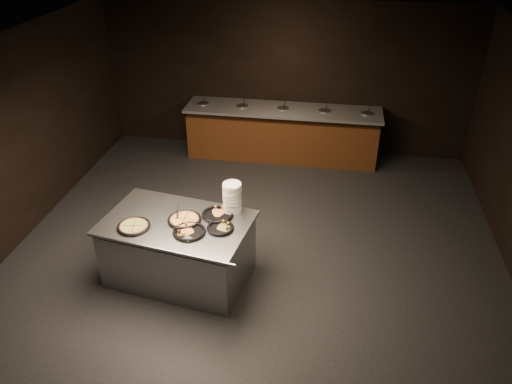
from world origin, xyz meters
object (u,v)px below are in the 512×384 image
serving_counter (179,251)px  plate_stack (232,198)px  pan_veggie_whole (134,226)px  pan_cheese_whole (184,219)px

serving_counter → plate_stack: plate_stack is taller
plate_stack → serving_counter: bearing=-151.3°
pan_veggie_whole → pan_cheese_whole: 0.63m
serving_counter → pan_veggie_whole: 0.71m
serving_counter → pan_cheese_whole: 0.49m
plate_stack → pan_cheese_whole: size_ratio=0.94×
serving_counter → pan_cheese_whole: pan_cheese_whole is taller
pan_veggie_whole → pan_cheese_whole: (0.58, 0.25, 0.00)m
pan_veggie_whole → pan_cheese_whole: bearing=23.1°
serving_counter → plate_stack: 1.00m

